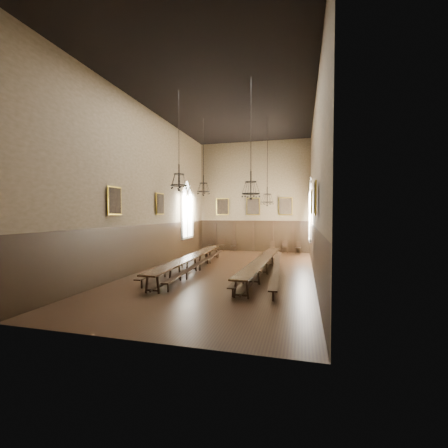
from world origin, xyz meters
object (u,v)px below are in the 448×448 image
at_px(bench_left_inner, 200,265).
at_px(chair_0, 211,247).
at_px(chair_5, 272,249).
at_px(chandelier_front_left, 179,179).
at_px(chair_6, 285,249).
at_px(chandelier_back_right, 267,195).
at_px(table_right, 262,266).
at_px(bench_right_outer, 276,268).
at_px(table_left, 191,263).
at_px(chandelier_front_right, 251,185).
at_px(bench_left_outer, 182,264).
at_px(bench_right_inner, 251,269).
at_px(chair_2, 233,248).
at_px(chandelier_back_left, 203,186).
at_px(chair_1, 221,247).
at_px(chair_7, 298,250).

relative_size(bench_left_inner, chair_0, 10.82).
height_order(chair_5, chandelier_front_left, chandelier_front_left).
bearing_deg(chair_6, chandelier_back_right, -108.25).
bearing_deg(bench_left_inner, table_right, -2.24).
height_order(bench_right_outer, chair_6, chair_6).
bearing_deg(table_left, chandelier_back_right, 39.28).
distance_m(chair_5, chandelier_front_left, 11.98).
bearing_deg(chandelier_front_right, bench_left_outer, 147.67).
bearing_deg(chair_5, bench_right_outer, -90.23).
bearing_deg(bench_left_inner, chandelier_back_right, 40.30).
height_order(bench_right_inner, chair_6, chair_6).
relative_size(bench_left_inner, chair_5, 11.02).
bearing_deg(table_left, chair_0, 100.55).
distance_m(table_left, chair_6, 9.94).
xyz_separation_m(bench_left_outer, chair_5, (4.26, 8.27, -0.01)).
xyz_separation_m(chair_2, chandelier_back_right, (3.42, -5.72, 3.96)).
relative_size(chandelier_back_left, chandelier_front_left, 1.00).
height_order(bench_left_outer, chair_0, chair_0).
height_order(table_right, chandelier_front_right, chandelier_front_right).
bearing_deg(table_left, table_right, 1.53).
height_order(bench_left_inner, chair_1, chair_1).
xyz_separation_m(bench_right_inner, chair_7, (2.23, 8.86, 0.00)).
distance_m(chair_0, chandelier_back_left, 7.83).
relative_size(chair_6, chandelier_back_right, 0.18).
distance_m(table_left, bench_right_inner, 3.27).
distance_m(chair_1, chair_5, 4.22).
relative_size(bench_left_outer, chair_6, 10.40).
relative_size(bench_left_inner, chandelier_back_left, 2.15).
bearing_deg(bench_left_outer, chair_6, 57.76).
bearing_deg(table_right, bench_right_inner, -170.68).
xyz_separation_m(chair_2, chandelier_front_left, (-0.26, -10.53, 4.51)).
bearing_deg(bench_left_outer, chair_0, 96.09).
distance_m(bench_left_outer, chair_7, 10.42).
bearing_deg(chandelier_back_right, chair_7, 73.19).
height_order(bench_left_inner, chandelier_back_right, chandelier_back_right).
bearing_deg(bench_left_outer, bench_right_outer, -1.78).
bearing_deg(chair_1, chandelier_back_left, -92.09).
relative_size(chair_6, chandelier_front_left, 0.21).
xyz_separation_m(chair_6, chandelier_back_left, (-4.68, -6.27, 4.51)).
relative_size(bench_right_inner, chandelier_back_left, 2.05).
relative_size(bench_left_outer, chandelier_back_left, 2.15).
bearing_deg(chair_0, bench_left_outer, -69.52).
bearing_deg(chair_5, chair_0, 172.68).
bearing_deg(bench_right_inner, chair_1, 114.39).
bearing_deg(chair_0, chair_7, 14.82).
height_order(bench_left_inner, chair_5, chair_5).
height_order(chair_1, chair_7, chair_1).
distance_m(table_left, chair_0, 8.96).
xyz_separation_m(bench_right_outer, chair_2, (-4.21, 8.42, -0.03)).
distance_m(chair_5, chair_6, 1.00).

